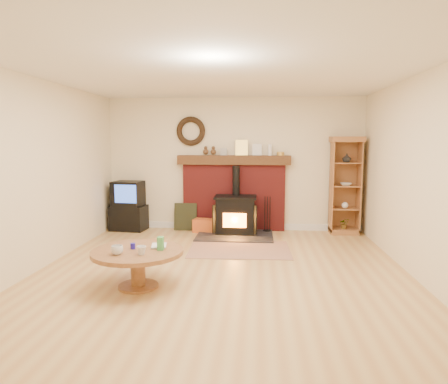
# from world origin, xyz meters

# --- Properties ---
(ground) EXTENTS (5.50, 5.50, 0.00)m
(ground) POSITION_xyz_m (0.00, 0.00, 0.00)
(ground) COLOR tan
(ground) RESTS_ON ground
(room_shell) EXTENTS (5.02, 5.52, 2.61)m
(room_shell) POSITION_xyz_m (-0.02, 0.09, 1.72)
(room_shell) COLOR beige
(room_shell) RESTS_ON ground
(chimney_breast) EXTENTS (2.20, 0.22, 1.78)m
(chimney_breast) POSITION_xyz_m (0.00, 2.67, 0.80)
(chimney_breast) COLOR maroon
(chimney_breast) RESTS_ON ground
(wood_stove) EXTENTS (1.40, 1.00, 1.29)m
(wood_stove) POSITION_xyz_m (0.06, 2.27, 0.35)
(wood_stove) COLOR black
(wood_stove) RESTS_ON ground
(area_rug) EXTENTS (1.65, 1.16, 0.01)m
(area_rug) POSITION_xyz_m (0.19, 1.19, 0.01)
(area_rug) COLOR brown
(area_rug) RESTS_ON ground
(tv_unit) EXTENTS (0.71, 0.54, 0.97)m
(tv_unit) POSITION_xyz_m (-2.07, 2.47, 0.47)
(tv_unit) COLOR black
(tv_unit) RESTS_ON ground
(curio_cabinet) EXTENTS (0.59, 0.43, 1.84)m
(curio_cabinet) POSITION_xyz_m (2.12, 2.55, 0.92)
(curio_cabinet) COLOR #995D32
(curio_cabinet) RESTS_ON ground
(firelog_box) EXTENTS (0.45, 0.33, 0.26)m
(firelog_box) POSITION_xyz_m (-0.55, 2.40, 0.13)
(firelog_box) COLOR orange
(firelog_box) RESTS_ON ground
(leaning_painting) EXTENTS (0.45, 0.12, 0.54)m
(leaning_painting) POSITION_xyz_m (-0.95, 2.55, 0.27)
(leaning_painting) COLOR black
(leaning_painting) RESTS_ON ground
(fire_tools) EXTENTS (0.16, 0.16, 0.70)m
(fire_tools) POSITION_xyz_m (0.66, 2.50, 0.13)
(fire_tools) COLOR black
(fire_tools) RESTS_ON ground
(coffee_table) EXTENTS (1.09, 1.09, 0.62)m
(coffee_table) POSITION_xyz_m (-0.95, -0.60, 0.38)
(coffee_table) COLOR brown
(coffee_table) RESTS_ON ground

